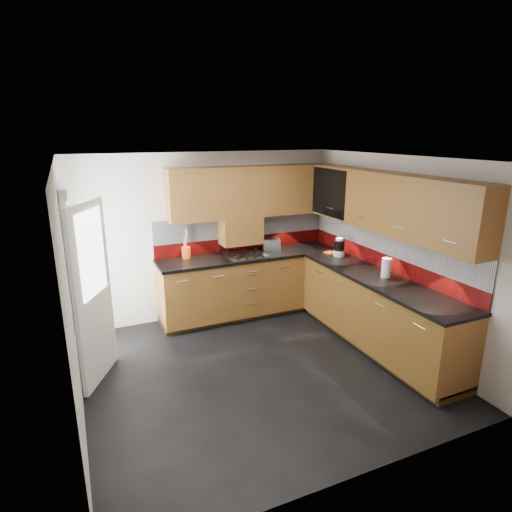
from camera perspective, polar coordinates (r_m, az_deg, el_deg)
name	(u,v)px	position (r m, az deg, el deg)	size (l,w,h in m)	color
room	(258,245)	(4.57, 0.29, 1.49)	(4.00, 3.80, 2.64)	black
base_cabinets	(307,299)	(5.98, 6.84, -5.72)	(2.70, 3.20, 0.95)	brown
countertop	(308,266)	(5.80, 6.95, -1.37)	(2.72, 3.22, 0.04)	black
backsplash	(314,240)	(6.02, 7.79, 2.11)	(2.70, 3.20, 0.54)	#6D0B09
upper_cabinets	(319,197)	(5.75, 8.40, 7.82)	(2.50, 3.20, 0.72)	brown
extractor_hood	(241,230)	(6.26, -2.07, 3.45)	(0.60, 0.33, 0.40)	brown
glass_cabinet	(337,190)	(6.25, 10.79, 8.61)	(0.32, 0.80, 0.66)	black
back_door	(82,287)	(5.06, -22.23, -3.84)	(0.42, 1.19, 2.04)	white
gas_hob	(245,254)	(6.19, -1.47, 0.20)	(0.56, 0.49, 0.04)	silver
utensil_pot	(186,251)	(6.14, -9.31, 0.66)	(0.13, 0.13, 0.45)	#D75014
toaster	(271,245)	(6.43, 2.06, 1.51)	(0.29, 0.22, 0.19)	silver
food_processor	(339,248)	(6.25, 11.02, 1.07)	(0.16, 0.16, 0.27)	white
paper_towel	(386,268)	(5.48, 16.97, -1.51)	(0.12, 0.12, 0.24)	white
orange_cloth	(330,253)	(6.41, 9.81, 0.45)	(0.15, 0.13, 0.02)	#E94319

